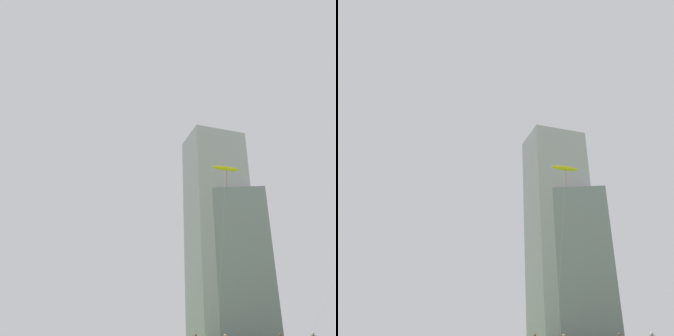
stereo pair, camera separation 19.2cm
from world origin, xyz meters
TOP-DOWN VIEW (x-y plane):
  - kite_flying_1 at (14.56, 32.98)m, footprint 7.49×9.45m
  - distant_highrise_0 at (46.43, 125.39)m, footprint 27.25×28.38m
  - distant_highrise_1 at (38.34, 126.19)m, footprint 26.88×22.62m

SIDE VIEW (x-z plane):
  - kite_flying_1 at x=14.56m, z-range 12.26..37.76m
  - distant_highrise_0 at x=46.43m, z-range 0.00..56.53m
  - distant_highrise_1 at x=38.34m, z-range 0.00..85.79m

